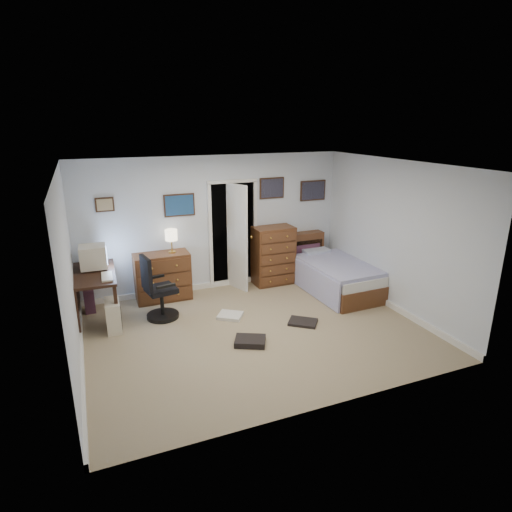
{
  "coord_description": "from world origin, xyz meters",
  "views": [
    {
      "loc": [
        -2.23,
        -5.48,
        3.08
      ],
      "look_at": [
        0.13,
        0.3,
        1.1
      ],
      "focal_mm": 30.0,
      "sensor_mm": 36.0,
      "label": 1
    }
  ],
  "objects_px": {
    "computer_desk": "(89,283)",
    "bed": "(334,276)",
    "low_dresser": "(163,276)",
    "office_chair": "(158,295)",
    "tall_dresser": "(273,255)"
  },
  "relations": [
    {
      "from": "computer_desk",
      "to": "bed",
      "type": "xyz_separation_m",
      "value": [
        4.28,
        -0.46,
        -0.32
      ]
    },
    {
      "from": "bed",
      "to": "low_dresser",
      "type": "bearing_deg",
      "value": 163.15
    },
    {
      "from": "low_dresser",
      "to": "bed",
      "type": "relative_size",
      "value": 0.49
    },
    {
      "from": "tall_dresser",
      "to": "bed",
      "type": "relative_size",
      "value": 0.59
    },
    {
      "from": "office_chair",
      "to": "computer_desk",
      "type": "bearing_deg",
      "value": 147.59
    },
    {
      "from": "computer_desk",
      "to": "bed",
      "type": "bearing_deg",
      "value": -4.16
    },
    {
      "from": "low_dresser",
      "to": "bed",
      "type": "height_order",
      "value": "low_dresser"
    },
    {
      "from": "tall_dresser",
      "to": "bed",
      "type": "height_order",
      "value": "tall_dresser"
    },
    {
      "from": "low_dresser",
      "to": "office_chair",
      "type": "bearing_deg",
      "value": -105.54
    },
    {
      "from": "bed",
      "to": "computer_desk",
      "type": "bearing_deg",
      "value": 172.21
    },
    {
      "from": "low_dresser",
      "to": "tall_dresser",
      "type": "relative_size",
      "value": 0.84
    },
    {
      "from": "office_chair",
      "to": "tall_dresser",
      "type": "height_order",
      "value": "tall_dresser"
    },
    {
      "from": "computer_desk",
      "to": "low_dresser",
      "type": "distance_m",
      "value": 1.3
    },
    {
      "from": "tall_dresser",
      "to": "bed",
      "type": "bearing_deg",
      "value": -42.67
    },
    {
      "from": "computer_desk",
      "to": "low_dresser",
      "type": "xyz_separation_m",
      "value": [
        1.23,
        0.37,
        -0.19
      ]
    }
  ]
}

